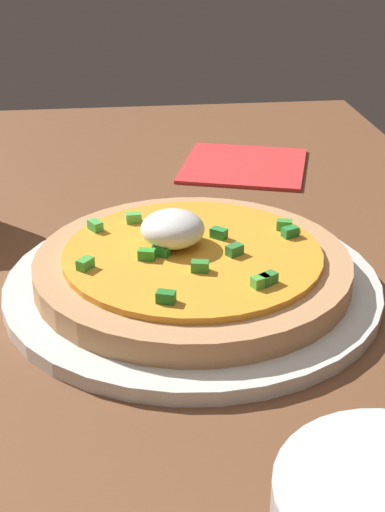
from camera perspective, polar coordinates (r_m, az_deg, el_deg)
The scene contains 4 objects.
dining_table at distance 52.82cm, azimuth -7.20°, elevation -8.47°, with size 128.61×74.98×2.57cm, color brown.
plate at distance 58.67cm, azimuth 0.00°, elevation -2.25°, with size 29.69×29.69×1.15cm, color silver.
pizza at distance 57.83cm, azimuth -0.07°, elevation -0.60°, with size 24.88×24.88×5.26cm.
napkin at distance 85.95cm, azimuth 4.02°, elevation 7.01°, with size 13.74×13.74×0.40cm, color red.
Camera 1 is at (-43.38, -1.48, 31.38)cm, focal length 51.65 mm.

